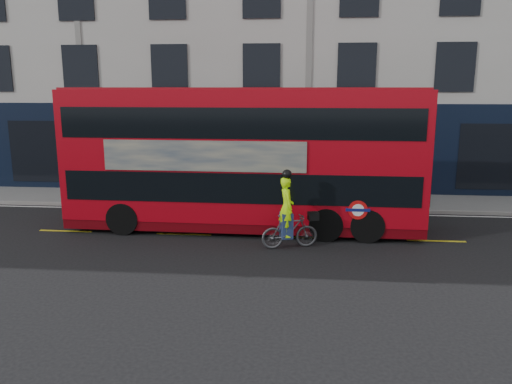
# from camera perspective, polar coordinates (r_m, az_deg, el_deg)

# --- Properties ---
(ground) EXTENTS (120.00, 120.00, 0.00)m
(ground) POSITION_cam_1_polar(r_m,az_deg,el_deg) (14.59, 5.93, -6.93)
(ground) COLOR black
(ground) RESTS_ON ground
(pavement) EXTENTS (60.00, 3.00, 0.12)m
(pavement) POSITION_cam_1_polar(r_m,az_deg,el_deg) (20.83, 5.76, -1.01)
(pavement) COLOR slate
(pavement) RESTS_ON ground
(kerb) EXTENTS (60.00, 0.12, 0.13)m
(kerb) POSITION_cam_1_polar(r_m,az_deg,el_deg) (19.37, 5.79, -1.98)
(kerb) COLOR gray
(kerb) RESTS_ON ground
(building_terrace) EXTENTS (50.00, 10.07, 15.00)m
(building_terrace) POSITION_cam_1_polar(r_m,az_deg,el_deg) (26.90, 6.01, 17.81)
(building_terrace) COLOR #B6B2AB
(building_terrace) RESTS_ON ground
(road_edge_line) EXTENTS (58.00, 0.10, 0.01)m
(road_edge_line) POSITION_cam_1_polar(r_m,az_deg,el_deg) (19.10, 5.79, -2.37)
(road_edge_line) COLOR silver
(road_edge_line) RESTS_ON ground
(lane_dashes) EXTENTS (58.00, 0.12, 0.01)m
(lane_dashes) POSITION_cam_1_polar(r_m,az_deg,el_deg) (16.01, 5.88, -5.19)
(lane_dashes) COLOR gold
(lane_dashes) RESTS_ON ground
(bus) EXTENTS (11.67, 2.86, 4.68)m
(bus) POSITION_cam_1_polar(r_m,az_deg,el_deg) (16.53, -1.31, 3.93)
(bus) COLOR #A80612
(bus) RESTS_ON ground
(cyclist) EXTENTS (1.77, 0.95, 2.37)m
(cyclist) POSITION_cam_1_polar(r_m,az_deg,el_deg) (14.74, 3.76, -3.43)
(cyclist) COLOR #484A4D
(cyclist) RESTS_ON ground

